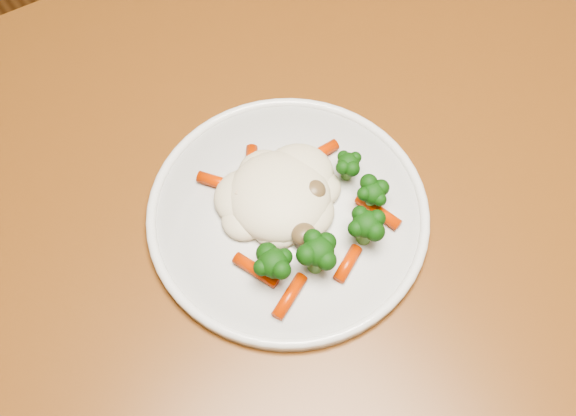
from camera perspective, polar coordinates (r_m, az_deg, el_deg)
name	(u,v)px	position (r m, az deg, el deg)	size (l,w,h in m)	color
dining_table	(353,204)	(0.85, 5.15, 0.29)	(1.21, 0.86, 0.75)	brown
plate	(288,215)	(0.72, 0.00, -0.56)	(0.28, 0.28, 0.01)	silver
meal	(297,206)	(0.69, 0.70, 0.14)	(0.17, 0.18, 0.05)	beige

